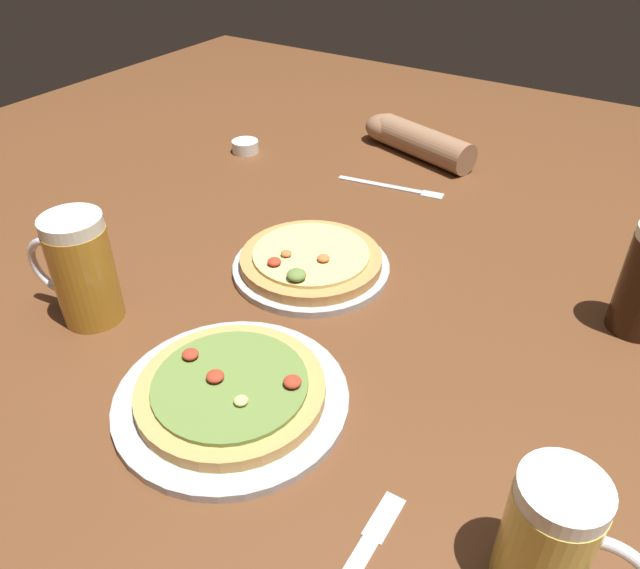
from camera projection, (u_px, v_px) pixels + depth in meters
name	position (u px, v px, depth m)	size (l,w,h in m)	color
ground_plane	(320.00, 302.00, 0.97)	(2.40, 2.40, 0.03)	brown
pizza_plate_near	(231.00, 393.00, 0.77)	(0.30, 0.30, 0.05)	#B2B2B7
pizza_plate_far	(311.00, 262.00, 1.01)	(0.26, 0.26, 0.05)	#B2B2B7
beer_mug_dark	(552.00, 536.00, 0.55)	(0.14, 0.08, 0.14)	gold
beer_mug_pale	(81.00, 270.00, 0.87)	(0.15, 0.09, 0.17)	#B27A23
ramekin_butter	(245.00, 146.00, 1.41)	(0.06, 0.06, 0.03)	white
fork_left	(393.00, 187.00, 1.27)	(0.23, 0.06, 0.01)	silver
diner_arm	(412.00, 139.00, 1.40)	(0.29, 0.15, 0.07)	#936B4C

